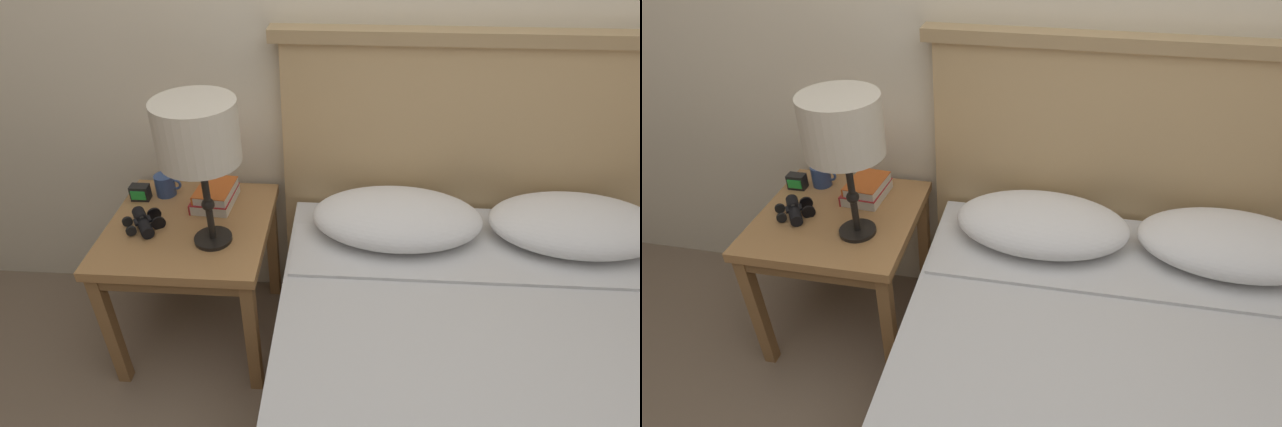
# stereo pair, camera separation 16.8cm
# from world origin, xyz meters

# --- Properties ---
(nightstand) EXTENTS (0.58, 0.58, 0.56)m
(nightstand) POSITION_xyz_m (-0.70, 0.71, 0.49)
(nightstand) COLOR #AD7A47
(nightstand) RESTS_ON ground_plane
(table_lamp) EXTENTS (0.26, 0.26, 0.51)m
(table_lamp) POSITION_xyz_m (-0.59, 0.62, 0.96)
(table_lamp) COLOR black
(table_lamp) RESTS_ON nightstand
(book_on_nightstand) EXTENTS (0.16, 0.20, 0.04)m
(book_on_nightstand) POSITION_xyz_m (-0.64, 0.85, 0.58)
(book_on_nightstand) COLOR silver
(book_on_nightstand) RESTS_ON nightstand
(book_stacked_on_top) EXTENTS (0.14, 0.19, 0.04)m
(book_stacked_on_top) POSITION_xyz_m (-0.63, 0.84, 0.62)
(book_stacked_on_top) COLOR silver
(book_stacked_on_top) RESTS_ON book_on_nightstand
(binoculars_pair) EXTENTS (0.16, 0.16, 0.05)m
(binoculars_pair) POSITION_xyz_m (-0.85, 0.68, 0.59)
(binoculars_pair) COLOR black
(binoculars_pair) RESTS_ON nightstand
(coffee_mug) EXTENTS (0.10, 0.08, 0.08)m
(coffee_mug) POSITION_xyz_m (-0.84, 0.90, 0.61)
(coffee_mug) COLOR #334C84
(coffee_mug) RESTS_ON nightstand
(alarm_clock) EXTENTS (0.07, 0.05, 0.06)m
(alarm_clock) POSITION_xyz_m (-0.93, 0.86, 0.59)
(alarm_clock) COLOR black
(alarm_clock) RESTS_ON nightstand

